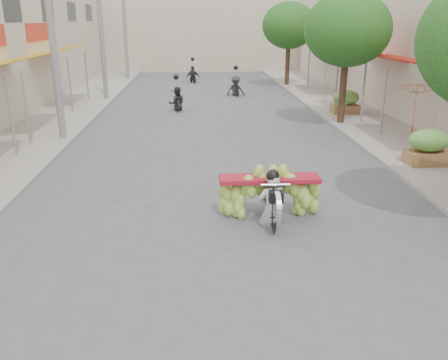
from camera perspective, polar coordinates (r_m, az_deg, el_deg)
ground at (r=6.59m, az=2.72°, el=-20.65°), size 120.00×120.00×0.00m
sidewalk_left at (r=21.45m, az=-20.91°, el=6.49°), size 4.00×60.00×0.12m
sidewalk_right at (r=21.84m, az=17.09°, el=7.10°), size 4.00×60.00×0.12m
far_building at (r=43.06m, az=-2.82°, el=17.88°), size 20.00×6.00×7.00m
utility_pole_mid at (r=17.72m, az=-20.14°, el=17.22°), size 0.60×0.24×8.00m
utility_pole_far at (r=26.49m, az=-14.64°, el=17.90°), size 0.60×0.24×8.00m
utility_pole_back at (r=35.38m, az=-11.88°, el=18.18°), size 0.60×0.24×8.00m
street_tree_mid at (r=19.98m, az=14.65°, el=17.08°), size 3.40×3.40×5.25m
street_tree_far at (r=31.63m, az=7.83°, el=17.92°), size 3.40×3.40×5.25m
produce_crate_mid at (r=15.13m, az=23.41°, el=3.97°), size 1.20×0.88×1.16m
produce_crate_far at (r=22.40m, az=14.43°, el=9.31°), size 1.20×0.88×1.16m
banana_motorbike at (r=10.24m, az=5.64°, el=-1.27°), size 2.20×1.87×2.05m
market_umbrella at (r=15.74m, az=22.42°, el=10.89°), size 1.84×1.84×1.59m
pedestrian at (r=22.17m, az=14.28°, el=9.85°), size 0.89×0.62×1.66m
bg_motorbike_a at (r=23.15m, az=-5.72°, el=10.17°), size 0.84×1.66×1.95m
bg_motorbike_b at (r=27.53m, az=1.41°, el=11.91°), size 1.14×1.56×1.95m
bg_motorbike_c at (r=33.52m, az=-3.78°, el=13.02°), size 1.07×1.56×1.95m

